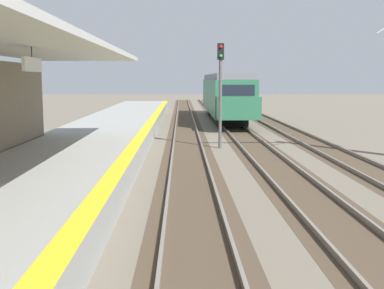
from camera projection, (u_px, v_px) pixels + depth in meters
name	position (u px, v px, depth m)	size (l,w,h in m)	color
station_platform	(68.00, 163.00, 17.41)	(5.00, 80.00, 0.91)	#999993
track_pair_nearest_platform	(189.00, 156.00, 21.53)	(2.34, 120.00, 0.16)	#4C3D2D
track_pair_middle	(265.00, 156.00, 21.60)	(2.34, 120.00, 0.16)	#4C3D2D
track_pair_far_side	(341.00, 156.00, 21.68)	(2.34, 120.00, 0.16)	#4C3D2D
approaching_train	(225.00, 94.00, 40.79)	(2.93, 19.60, 4.76)	#286647
rail_signal_post	(220.00, 84.00, 24.05)	(0.32, 0.34, 5.20)	#4C4C4C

